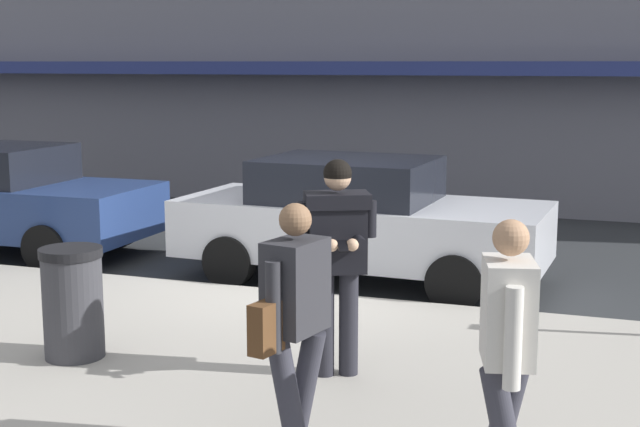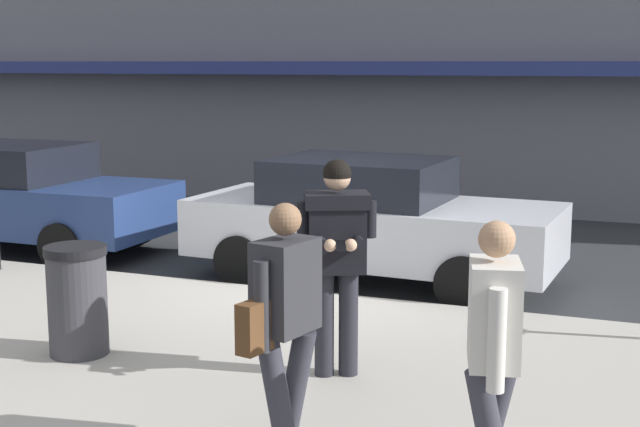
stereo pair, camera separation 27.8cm
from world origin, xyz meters
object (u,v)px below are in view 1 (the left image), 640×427
object	(u,v)px
parked_sedan_mid	(358,219)
man_texting_on_phone	(337,244)
pedestrian_in_light_coat	(507,344)
trash_bin	(73,302)
pedestrian_with_bag	(294,316)

from	to	relation	value
parked_sedan_mid	man_texting_on_phone	bearing A→B (deg)	-76.03
pedestrian_in_light_coat	trash_bin	bearing A→B (deg)	160.12
man_texting_on_phone	pedestrian_with_bag	world-z (taller)	man_texting_on_phone
parked_sedan_mid	pedestrian_with_bag	xyz separation A→B (m)	(1.14, -5.26, 0.32)
pedestrian_in_light_coat	parked_sedan_mid	bearing A→B (deg)	114.89
parked_sedan_mid	trash_bin	world-z (taller)	parked_sedan_mid
trash_bin	parked_sedan_mid	bearing A→B (deg)	70.43
pedestrian_in_light_coat	pedestrian_with_bag	bearing A→B (deg)	174.48
man_texting_on_phone	pedestrian_with_bag	size ratio (longest dim) A/B	1.06
man_texting_on_phone	pedestrian_in_light_coat	distance (m)	2.36
man_texting_on_phone	trash_bin	bearing A→B (deg)	-172.26
man_texting_on_phone	pedestrian_in_light_coat	world-z (taller)	man_texting_on_phone
pedestrian_in_light_coat	trash_bin	size ratio (longest dim) A/B	1.74
parked_sedan_mid	pedestrian_with_bag	size ratio (longest dim) A/B	2.70
parked_sedan_mid	trash_bin	size ratio (longest dim) A/B	4.68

